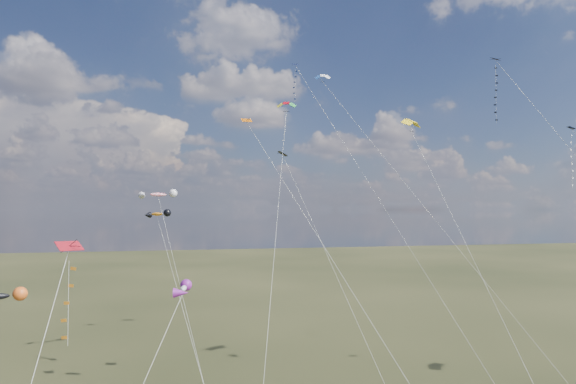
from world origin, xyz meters
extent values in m
cube|color=black|center=(21.61, 17.92, 32.65)|extent=(1.12, 1.10, 0.34)
cube|color=#101548|center=(5.71, 37.57, 36.52)|extent=(0.96, 0.93, 0.30)
cylinder|color=silver|center=(11.91, 24.45, 18.26)|extent=(12.44, 26.28, 36.54)
cube|color=black|center=(0.61, 22.79, 23.01)|extent=(0.88, 0.98, 0.47)
cylinder|color=silver|center=(4.50, 17.88, 11.50)|extent=(7.82, 9.85, 23.02)
cube|color=#A8131E|center=(-15.11, -1.98, 15.75)|extent=(1.38, 1.35, 0.39)
cube|color=#0A134F|center=(30.54, 17.87, 25.99)|extent=(0.82, 0.85, 0.29)
cube|color=#C95802|center=(-3.52, 19.88, 25.71)|extent=(1.00, 0.91, 0.45)
cylinder|color=silver|center=(2.28, 10.92, 12.86)|extent=(11.63, 17.96, 25.73)
cylinder|color=silver|center=(15.84, 13.49, 13.63)|extent=(0.33, 22.23, 27.28)
cylinder|color=silver|center=(19.33, 28.21, 17.97)|extent=(18.11, 23.64, 35.96)
cube|color=#332316|center=(28.37, 16.40, 0.06)|extent=(0.10, 0.10, 0.12)
cylinder|color=silver|center=(-2.77, 11.30, 13.56)|extent=(5.28, 13.58, 27.13)
ellipsoid|color=orange|center=(-11.61, 29.99, 16.93)|extent=(2.92, 2.47, 0.95)
cylinder|color=silver|center=(-9.20, 23.31, 8.46)|extent=(4.86, 13.37, 16.94)
ellipsoid|color=silver|center=(-9.77, 3.58, 12.81)|extent=(1.12, 2.35, 0.73)
ellipsoid|color=red|center=(-11.56, 36.96, 19.24)|extent=(4.27, 2.41, 1.19)
cylinder|color=silver|center=(-9.21, 29.53, 9.62)|extent=(4.73, 14.88, 19.25)
camera|label=1|loc=(-10.96, -27.04, 17.38)|focal=32.00mm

